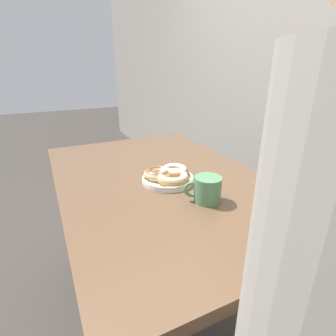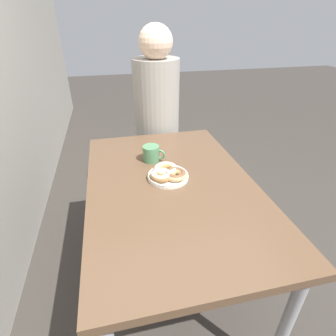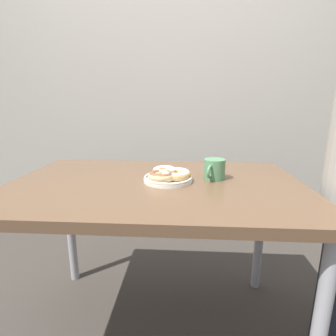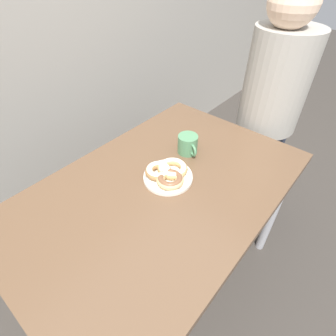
# 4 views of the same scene
# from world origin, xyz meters

# --- Properties ---
(ground_plane) EXTENTS (14.00, 14.00, 0.00)m
(ground_plane) POSITION_xyz_m (0.00, 0.00, 0.00)
(ground_plane) COLOR #38332D
(wall_back) EXTENTS (8.00, 0.05, 2.60)m
(wall_back) POSITION_xyz_m (0.00, 1.12, 1.30)
(wall_back) COLOR #9E998E
(wall_back) RESTS_ON ground_plane
(dining_table) EXTENTS (1.27, 0.83, 0.78)m
(dining_table) POSITION_xyz_m (0.00, 0.17, 0.70)
(dining_table) COLOR brown
(dining_table) RESTS_ON ground_plane
(donut_plate) EXTENTS (0.23, 0.22, 0.05)m
(donut_plate) POSITION_xyz_m (0.05, 0.18, 0.80)
(donut_plate) COLOR silver
(donut_plate) RESTS_ON dining_table
(coffee_mug) EXTENTS (0.09, 0.12, 0.09)m
(coffee_mug) POSITION_xyz_m (0.26, 0.23, 0.82)
(coffee_mug) COLOR #4C7F56
(coffee_mug) RESTS_ON dining_table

